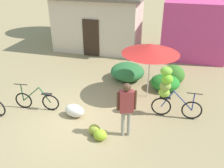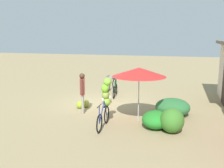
{
  "view_description": "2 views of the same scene",
  "coord_description": "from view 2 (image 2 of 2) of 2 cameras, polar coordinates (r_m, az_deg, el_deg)",
  "views": [
    {
      "loc": [
        2.85,
        -6.05,
        4.81
      ],
      "look_at": [
        1.03,
        0.78,
        1.11
      ],
      "focal_mm": 38.55,
      "sensor_mm": 36.0,
      "label": 1
    },
    {
      "loc": [
        11.68,
        3.69,
        3.37
      ],
      "look_at": [
        1.05,
        0.81,
        1.23
      ],
      "focal_mm": 40.57,
      "sensor_mm": 36.0,
      "label": 2
    }
  ],
  "objects": [
    {
      "name": "ground_plane",
      "position": [
        12.7,
        -2.31,
        -4.41
      ],
      "size": [
        60.0,
        60.0,
        0.0
      ],
      "primitive_type": "plane",
      "color": "#98845C"
    },
    {
      "name": "banana_pile_on_ground",
      "position": [
        12.0,
        -6.6,
        -4.56
      ],
      "size": [
        0.68,
        0.58,
        0.34
      ],
      "color": "olive",
      "rests_on": "ground"
    },
    {
      "name": "market_umbrella",
      "position": [
        9.82,
        6.13,
        2.7
      ],
      "size": [
        2.09,
        2.09,
        2.14
      ],
      "color": "beige",
      "rests_on": "ground"
    },
    {
      "name": "hedge_bush_mid",
      "position": [
        9.18,
        13.38,
        -7.97
      ],
      "size": [
        0.97,
        0.84,
        0.87
      ],
      "primitive_type": "ellipsoid",
      "color": "#397627",
      "rests_on": "ground"
    },
    {
      "name": "hedge_bush_front_left",
      "position": [
        11.08,
        13.51,
        -5.08
      ],
      "size": [
        1.49,
        1.45,
        0.72
      ],
      "primitive_type": "ellipsoid",
      "color": "#2B6D37",
      "rests_on": "ground"
    },
    {
      "name": "bicycle_leftmost",
      "position": [
        15.7,
        -0.16,
        -0.11
      ],
      "size": [
        1.68,
        0.23,
        0.98
      ],
      "color": "black",
      "rests_on": "ground"
    },
    {
      "name": "hedge_bush_front_right",
      "position": [
        9.52,
        9.79,
        -7.88
      ],
      "size": [
        1.18,
        1.0,
        0.64
      ],
      "primitive_type": "ellipsoid",
      "color": "#258028",
      "rests_on": "ground"
    },
    {
      "name": "person_vendor",
      "position": [
        10.94,
        -6.69,
        -1.07
      ],
      "size": [
        0.55,
        0.32,
        1.78
      ],
      "color": "gray",
      "rests_on": "ground"
    },
    {
      "name": "produce_sack",
      "position": [
        12.72,
        -1.25,
        -3.35
      ],
      "size": [
        0.76,
        0.54,
        0.44
      ],
      "primitive_type": "ellipsoid",
      "rotation": [
        0.0,
        0.0,
        2.99
      ],
      "color": "silver",
      "rests_on": "ground"
    },
    {
      "name": "bicycle_center_loaded",
      "position": [
        9.49,
        -1.48,
        -3.32
      ],
      "size": [
        1.68,
        0.46,
        1.79
      ],
      "color": "black",
      "rests_on": "ground"
    },
    {
      "name": "bicycle_near_pile",
      "position": [
        14.03,
        0.7,
        -1.46
      ],
      "size": [
        1.62,
        0.26,
        0.97
      ],
      "color": "black",
      "rests_on": "ground"
    }
  ]
}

